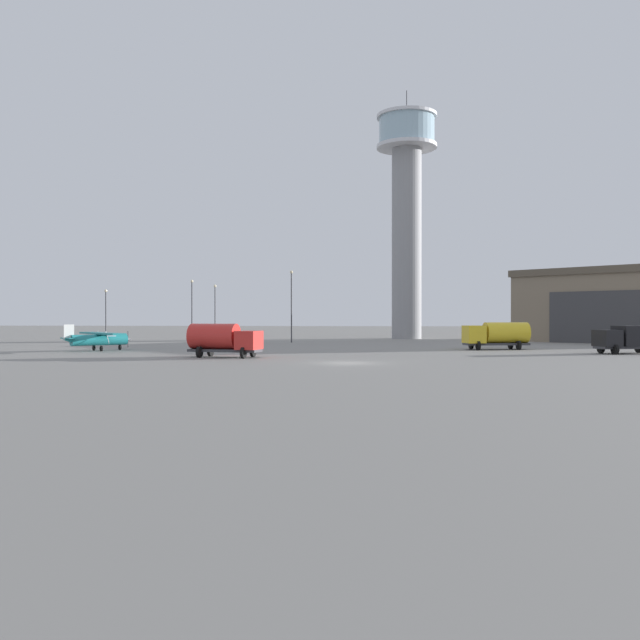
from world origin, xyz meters
The scene contains 11 objects.
ground_plane centered at (0.00, 0.00, 0.00)m, with size 400.00×400.00×0.00m, color gray.
control_tower centered at (5.75, 58.13, 22.97)m, with size 9.91×9.91×41.05m.
hangar centered at (38.56, 49.64, 5.29)m, with size 35.92×35.10×10.54m.
airplane_teal centered at (-27.84, 15.61, 1.33)m, with size 7.89×7.70×2.85m.
truck_fuel_tanker_red centered at (-11.67, 6.18, 1.66)m, with size 6.81×3.98×3.04m.
truck_box_black centered at (26.96, 16.39, 1.56)m, with size 7.10×4.52×2.76m.
truck_fuel_tanker_yellow centered at (15.09, 23.10, 1.70)m, with size 7.50×4.26×3.04m.
light_post_west centered at (-41.91, 48.46, 4.81)m, with size 0.44×0.44×7.99m.
light_post_east centered at (-10.73, 40.16, 5.95)m, with size 0.44×0.44×10.18m.
light_post_north centered at (-25.17, 52.34, 5.26)m, with size 0.44×0.44×8.85m.
light_post_centre centered at (-27.85, 48.58, 5.57)m, with size 0.44×0.44×9.45m.
Camera 1 is at (3.68, -51.96, 3.68)m, focal length 37.04 mm.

